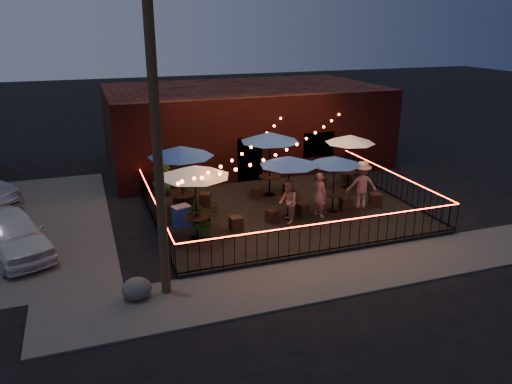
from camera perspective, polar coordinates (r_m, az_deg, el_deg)
ground at (r=18.15m, az=5.45°, el=-4.61°), size 110.00×110.00×0.00m
patio at (r=19.81m, az=3.05°, el=-2.24°), size 10.00×8.00×0.15m
sidewalk at (r=15.55m, az=10.50°, el=-9.00°), size 18.00×2.50×0.05m
brick_building at (r=26.83m, az=-1.43°, el=7.72°), size 14.00×8.00×4.00m
utility_pole at (r=12.97m, az=-11.19°, el=4.17°), size 0.26×0.26×8.00m
fence_front at (r=16.25m, az=8.47°, el=-5.10°), size 10.00×0.04×1.04m
fence_left at (r=18.38m, az=-11.50°, el=-2.36°), size 0.04×8.00×1.04m
fence_right at (r=21.92m, az=15.25°, el=0.85°), size 0.04×8.00×1.04m
festoon_lights at (r=18.43m, az=0.62°, el=4.16°), size 10.02×8.72×1.32m
cafe_table_0 at (r=16.53m, az=-7.02°, el=2.28°), size 2.53×2.53×2.60m
cafe_table_1 at (r=18.67m, az=-8.59°, el=4.52°), size 2.97×2.97×2.73m
cafe_table_2 at (r=18.31m, az=3.78°, el=3.49°), size 2.55×2.55×2.42m
cafe_table_3 at (r=20.73m, az=1.61°, el=6.22°), size 2.93×2.93×2.75m
cafe_table_4 at (r=19.21m, az=9.00°, el=3.51°), size 2.22×2.22×2.23m
cafe_table_5 at (r=22.16m, az=10.72°, el=5.90°), size 2.54×2.54×2.40m
bistro_chair_0 at (r=17.62m, az=-6.09°, el=-4.07°), size 0.39×0.39×0.44m
bistro_chair_1 at (r=17.78m, az=-2.30°, el=-3.63°), size 0.44×0.44×0.51m
bistro_chair_2 at (r=20.40m, az=-8.82°, el=-0.82°), size 0.52×0.52×0.50m
bistro_chair_3 at (r=20.25m, az=-5.86°, el=-0.84°), size 0.56×0.56×0.50m
bistro_chair_4 at (r=18.54m, az=1.85°, el=-2.75°), size 0.50×0.50×0.45m
bistro_chair_5 at (r=19.15m, az=5.38°, el=-2.04°), size 0.52×0.52×0.49m
bistro_chair_6 at (r=21.03m, az=0.15°, el=-0.08°), size 0.48×0.48×0.43m
bistro_chair_7 at (r=21.63m, az=3.66°, el=0.40°), size 0.42×0.42×0.42m
bistro_chair_8 at (r=19.93m, az=10.22°, el=-1.38°), size 0.49×0.49×0.51m
bistro_chair_9 at (r=20.65m, az=13.46°, el=-0.88°), size 0.49×0.49×0.51m
bistro_chair_10 at (r=22.51m, az=7.41°, el=1.10°), size 0.45×0.45×0.47m
bistro_chair_11 at (r=23.50m, az=10.29°, el=1.71°), size 0.43×0.43×0.46m
patron_a at (r=18.96m, az=7.28°, el=-0.27°), size 0.64×0.76×1.77m
patron_b at (r=18.31m, az=3.68°, el=-1.12°), size 0.71×0.86×1.61m
patron_c at (r=20.13m, az=11.99°, el=0.82°), size 1.37×1.01×1.91m
potted_shrub_a at (r=17.38m, az=-6.12°, el=-2.86°), size 1.31×1.18×1.30m
potted_shrub_b at (r=19.88m, az=-7.61°, el=0.28°), size 1.03×0.93×1.54m
potted_shrub_c at (r=21.55m, az=-10.72°, el=1.44°), size 0.94×0.94×1.42m
cooler at (r=18.27m, az=-8.51°, el=-2.71°), size 0.70×0.59×0.79m
boulder at (r=14.19m, az=-13.48°, el=-10.70°), size 0.91×0.79×0.67m
car_white at (r=17.99m, az=-26.05°, el=-4.32°), size 3.07×4.51×1.43m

